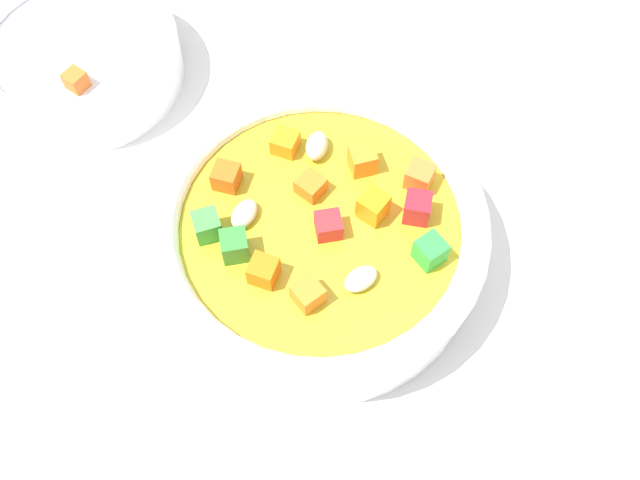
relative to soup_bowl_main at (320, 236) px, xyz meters
The scene contains 4 objects.
ground_plane 3.96cm from the soup_bowl_main, 130.86° to the left, with size 140.00×140.00×2.00cm, color silver.
soup_bowl_main is the anchor object (origin of this frame).
spoon 19.59cm from the soup_bowl_main, 110.44° to the right, with size 23.53×5.37×0.88cm.
side_bowl_small 23.62cm from the soup_bowl_main, ahead, with size 14.83×14.83×4.83cm.
Camera 1 is at (-14.96, 16.17, 43.17)cm, focal length 40.74 mm.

